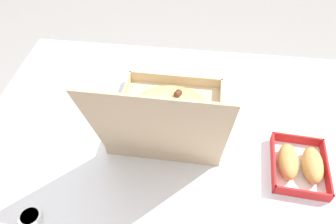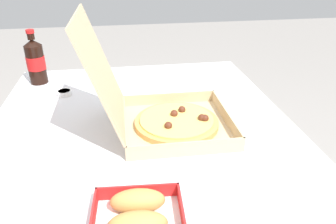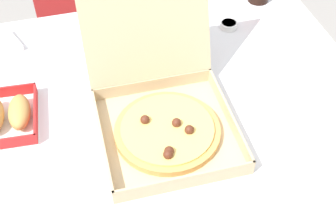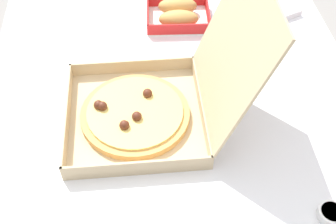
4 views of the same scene
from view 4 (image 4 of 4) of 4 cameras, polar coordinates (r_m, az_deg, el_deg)
dining_table at (r=1.16m, az=1.18°, el=-1.79°), size 1.27×0.99×0.76m
pizza_box_open at (r=1.03m, az=-2.08°, el=1.22°), size 0.34×0.45×0.36m
bread_side_box at (r=1.35m, az=1.34°, el=12.85°), size 0.16×0.20×0.06m
napkin_pile at (r=1.44m, az=14.21°, el=13.12°), size 0.14×0.14×0.02m
dipping_sauce_cup at (r=0.97m, az=20.78°, el=-12.42°), size 0.06×0.06×0.02m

